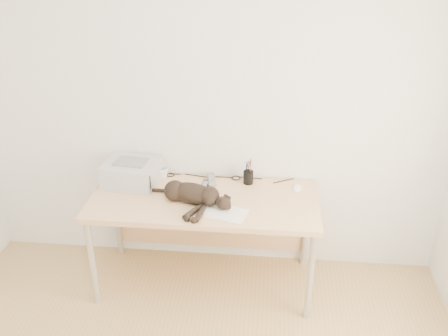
# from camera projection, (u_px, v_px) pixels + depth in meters

# --- Properties ---
(wall_back) EXTENTS (3.50, 0.00, 3.50)m
(wall_back) POSITION_uv_depth(u_px,v_px,m) (209.00, 105.00, 3.55)
(wall_back) COLOR white
(wall_back) RESTS_ON floor
(desk) EXTENTS (1.60, 0.70, 0.74)m
(desk) POSITION_uv_depth(u_px,v_px,m) (206.00, 208.00, 3.62)
(desk) COLOR tan
(desk) RESTS_ON floor
(printer) EXTENTS (0.41, 0.36, 0.18)m
(printer) POSITION_uv_depth(u_px,v_px,m) (132.00, 172.00, 3.65)
(printer) COLOR #B6B6BB
(printer) RESTS_ON desk
(papers) EXTENTS (0.34, 0.28, 0.01)m
(papers) POSITION_uv_depth(u_px,v_px,m) (224.00, 212.00, 3.32)
(papers) COLOR white
(papers) RESTS_ON desk
(cat) EXTENTS (0.64, 0.42, 0.15)m
(cat) POSITION_uv_depth(u_px,v_px,m) (190.00, 194.00, 3.40)
(cat) COLOR black
(cat) RESTS_ON desk
(mug) EXTENTS (0.12, 0.12, 0.08)m
(mug) POSITION_uv_depth(u_px,v_px,m) (163.00, 173.00, 3.74)
(mug) COLOR white
(mug) RESTS_ON desk
(pen_cup) EXTENTS (0.07, 0.07, 0.19)m
(pen_cup) POSITION_uv_depth(u_px,v_px,m) (248.00, 177.00, 3.66)
(pen_cup) COLOR black
(pen_cup) RESTS_ON desk
(remote_grey) EXTENTS (0.09, 0.20, 0.02)m
(remote_grey) POSITION_uv_depth(u_px,v_px,m) (212.00, 180.00, 3.70)
(remote_grey) COLOR slate
(remote_grey) RESTS_ON desk
(remote_black) EXTENTS (0.06, 0.17, 0.02)m
(remote_black) POSITION_uv_depth(u_px,v_px,m) (205.00, 186.00, 3.63)
(remote_black) COLOR black
(remote_black) RESTS_ON desk
(mouse) EXTENTS (0.08, 0.12, 0.04)m
(mouse) POSITION_uv_depth(u_px,v_px,m) (297.00, 186.00, 3.60)
(mouse) COLOR white
(mouse) RESTS_ON desk
(cable_tangle) EXTENTS (1.36, 0.07, 0.01)m
(cable_tangle) POSITION_uv_depth(u_px,v_px,m) (210.00, 177.00, 3.76)
(cable_tangle) COLOR black
(cable_tangle) RESTS_ON desk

